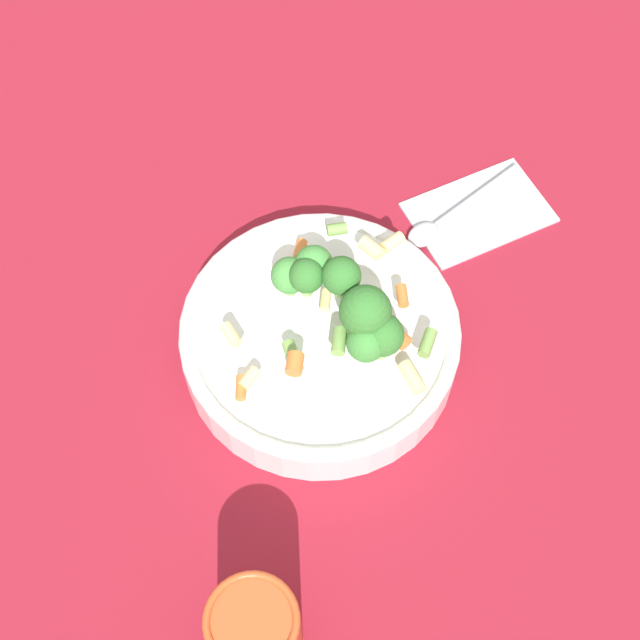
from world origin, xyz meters
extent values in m
plane|color=maroon|center=(0.00, 0.00, 0.00)|extent=(3.00, 3.00, 0.00)
cylinder|color=white|center=(0.00, 0.00, 0.02)|extent=(0.26, 0.26, 0.05)
torus|color=white|center=(0.00, 0.00, 0.05)|extent=(0.26, 0.26, 0.01)
cylinder|color=#8CB766|center=(0.04, 0.05, 0.06)|extent=(0.01, 0.01, 0.02)
sphere|color=#33722D|center=(0.04, 0.05, 0.09)|extent=(0.04, 0.04, 0.04)
cylinder|color=#8CB766|center=(-0.04, 0.00, 0.07)|extent=(0.01, 0.01, 0.01)
sphere|color=#479342|center=(-0.04, 0.00, 0.09)|extent=(0.03, 0.03, 0.03)
cylinder|color=#8CB766|center=(0.04, 0.03, 0.06)|extent=(0.01, 0.01, 0.01)
sphere|color=#3D8438|center=(0.04, 0.03, 0.08)|extent=(0.03, 0.03, 0.03)
cylinder|color=#8CB766|center=(-0.04, -0.02, 0.06)|extent=(0.01, 0.01, 0.01)
sphere|color=#479342|center=(-0.04, -0.02, 0.09)|extent=(0.03, 0.03, 0.03)
cylinder|color=#8CB766|center=(0.02, 0.04, 0.07)|extent=(0.02, 0.02, 0.02)
sphere|color=#33722D|center=(0.02, 0.04, 0.10)|extent=(0.05, 0.05, 0.05)
cylinder|color=#8CB766|center=(-0.02, 0.02, 0.08)|extent=(0.01, 0.01, 0.01)
sphere|color=#33722D|center=(-0.02, 0.02, 0.10)|extent=(0.03, 0.03, 0.03)
cylinder|color=#8CB766|center=(-0.03, -0.01, 0.08)|extent=(0.01, 0.01, 0.01)
sphere|color=#33722D|center=(-0.03, -0.01, 0.10)|extent=(0.03, 0.03, 0.03)
cylinder|color=#729E4C|center=(0.03, -0.03, 0.06)|extent=(0.03, 0.02, 0.01)
cylinder|color=beige|center=(0.07, 0.07, 0.06)|extent=(0.03, 0.02, 0.01)
cylinder|color=orange|center=(0.05, -0.03, 0.08)|extent=(0.02, 0.02, 0.01)
cylinder|color=#729E4C|center=(0.03, 0.01, 0.08)|extent=(0.03, 0.02, 0.01)
cylinder|color=beige|center=(-0.02, 0.01, 0.06)|extent=(0.02, 0.01, 0.01)
cylinder|color=beige|center=(-0.06, 0.06, 0.08)|extent=(0.03, 0.02, 0.01)
cylinder|color=#729E4C|center=(-0.08, 0.03, 0.08)|extent=(0.01, 0.02, 0.01)
cylinder|color=beige|center=(-0.06, 0.08, 0.08)|extent=(0.02, 0.02, 0.01)
cylinder|color=orange|center=(0.03, 0.07, 0.07)|extent=(0.03, 0.02, 0.01)
cylinder|color=#729E4C|center=(0.04, 0.09, 0.07)|extent=(0.03, 0.02, 0.01)
cylinder|color=beige|center=(0.01, -0.08, 0.07)|extent=(0.02, 0.02, 0.01)
cylinder|color=beige|center=(0.05, -0.07, 0.06)|extent=(0.02, 0.02, 0.01)
cylinder|color=orange|center=(0.05, -0.08, 0.06)|extent=(0.02, 0.01, 0.01)
cylinder|color=orange|center=(-0.01, 0.08, 0.07)|extent=(0.02, 0.01, 0.01)
cylinder|color=orange|center=(-0.08, -0.01, 0.06)|extent=(0.02, 0.02, 0.01)
cylinder|color=#CC4C23|center=(0.26, -0.08, 0.05)|extent=(0.07, 0.07, 0.11)
torus|color=#CC4C23|center=(0.26, -0.08, 0.11)|extent=(0.07, 0.07, 0.01)
cube|color=#B2BCC6|center=(-0.14, 0.19, 0.00)|extent=(0.13, 0.16, 0.01)
cylinder|color=silver|center=(-0.16, 0.19, 0.01)|extent=(0.07, 0.10, 0.01)
ellipsoid|color=silver|center=(-0.11, 0.12, 0.01)|extent=(0.04, 0.04, 0.01)
camera|label=1|loc=(0.39, -0.05, 0.75)|focal=50.00mm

